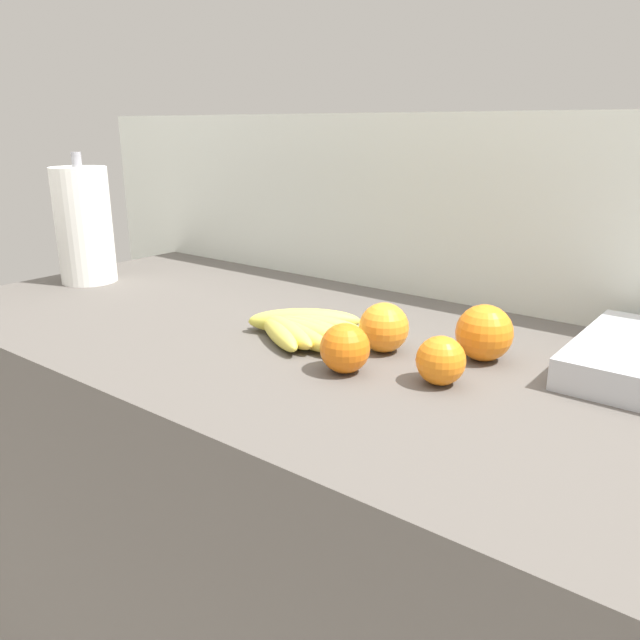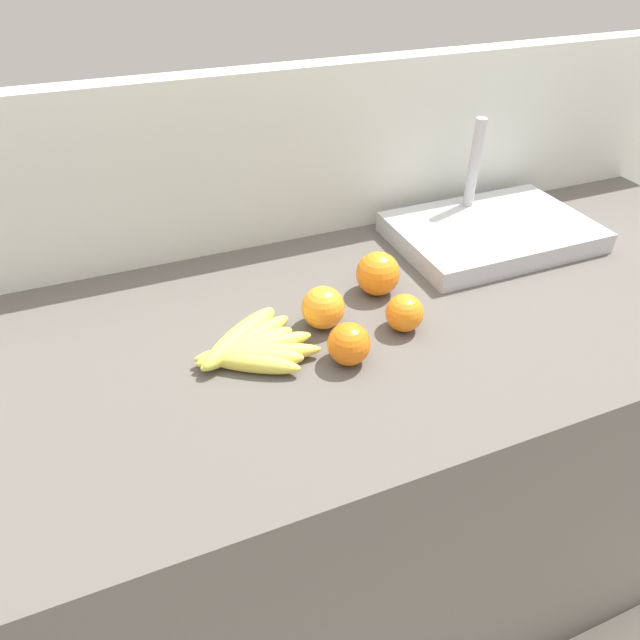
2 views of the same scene
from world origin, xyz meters
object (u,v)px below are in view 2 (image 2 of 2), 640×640
Objects in this scene: banana_bunch at (249,348)px; orange_far_right at (349,344)px; orange_back_left at (323,308)px; sink_basin at (491,231)px; orange_front at (404,313)px; orange_right at (378,274)px.

orange_far_right reaches higher than banana_bunch.
orange_back_left is at bearing 91.21° from orange_far_right.
sink_basin reaches higher than banana_bunch.
orange_back_left is 0.14m from orange_front.
banana_bunch is 0.49× the size of sink_basin.
banana_bunch is at bearing -166.49° from orange_back_left.
orange_front is at bearing -93.80° from orange_right.
banana_bunch is at bearing -163.04° from sink_basin.
orange_front is at bearing 19.17° from orange_far_right.
orange_right is 0.20× the size of sink_basin.
orange_right reaches higher than orange_far_right.
sink_basin is at bearing 15.65° from orange_right.
sink_basin is (0.33, 0.21, -0.01)m from orange_front.
orange_right reaches higher than orange_back_left.
orange_back_left is at bearing -161.98° from sink_basin.
orange_far_right is (0.00, -0.10, -0.00)m from orange_back_left.
sink_basin reaches higher than orange_far_right.
orange_front is at bearing -25.61° from orange_back_left.
banana_bunch is at bearing -161.54° from orange_right.
orange_far_right is 0.52m from sink_basin.
sink_basin reaches higher than orange_right.
sink_basin is at bearing 18.02° from orange_back_left.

